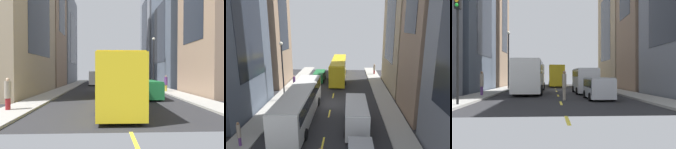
% 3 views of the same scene
% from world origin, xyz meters
% --- Properties ---
extents(ground_plane, '(40.15, 40.15, 0.00)m').
position_xyz_m(ground_plane, '(0.00, 0.00, 0.00)').
color(ground_plane, '#28282B').
extents(sidewalk_west, '(2.31, 44.00, 0.15)m').
position_xyz_m(sidewalk_west, '(-6.92, 0.00, 0.07)').
color(sidewalk_west, '#9E9B93').
rests_on(sidewalk_west, ground).
extents(sidewalk_east, '(2.31, 44.00, 0.15)m').
position_xyz_m(sidewalk_east, '(6.92, 0.00, 0.07)').
color(sidewalk_east, '#9E9B93').
rests_on(sidewalk_east, ground).
extents(lane_stripe_0, '(0.16, 2.00, 0.01)m').
position_xyz_m(lane_stripe_0, '(0.00, -21.00, 0.01)').
color(lane_stripe_0, yellow).
rests_on(lane_stripe_0, ground).
extents(lane_stripe_1, '(0.16, 2.00, 0.01)m').
position_xyz_m(lane_stripe_1, '(0.00, -15.00, 0.01)').
color(lane_stripe_1, yellow).
rests_on(lane_stripe_1, ground).
extents(lane_stripe_2, '(0.16, 2.00, 0.01)m').
position_xyz_m(lane_stripe_2, '(0.00, -9.00, 0.01)').
color(lane_stripe_2, yellow).
rests_on(lane_stripe_2, ground).
extents(lane_stripe_3, '(0.16, 2.00, 0.01)m').
position_xyz_m(lane_stripe_3, '(0.00, -3.00, 0.01)').
color(lane_stripe_3, yellow).
rests_on(lane_stripe_3, ground).
extents(lane_stripe_4, '(0.16, 2.00, 0.01)m').
position_xyz_m(lane_stripe_4, '(0.00, 3.00, 0.01)').
color(lane_stripe_4, yellow).
rests_on(lane_stripe_4, ground).
extents(lane_stripe_5, '(0.16, 2.00, 0.01)m').
position_xyz_m(lane_stripe_5, '(0.00, 9.00, 0.01)').
color(lane_stripe_5, yellow).
rests_on(lane_stripe_5, ground).
extents(lane_stripe_6, '(0.16, 2.00, 0.01)m').
position_xyz_m(lane_stripe_6, '(0.00, 15.00, 0.01)').
color(lane_stripe_6, yellow).
rests_on(lane_stripe_6, ground).
extents(lane_stripe_7, '(0.16, 2.00, 0.01)m').
position_xyz_m(lane_stripe_7, '(0.00, 21.00, 0.01)').
color(lane_stripe_7, yellow).
rests_on(lane_stripe_7, ground).
extents(building_west_0, '(9.80, 10.11, 24.83)m').
position_xyz_m(building_west_0, '(-13.13, -14.92, 12.41)').
color(building_west_0, slate).
rests_on(building_west_0, ground).
extents(building_west_1, '(6.91, 10.72, 18.10)m').
position_xyz_m(building_west_1, '(-11.70, -2.98, 9.05)').
color(building_west_1, '#4C5666').
rests_on(building_west_1, ground).
extents(building_east_0, '(8.94, 11.46, 19.22)m').
position_xyz_m(building_east_0, '(12.70, -12.86, 9.61)').
color(building_east_0, slate).
rests_on(building_east_0, ground).
extents(building_east_2, '(7.24, 11.64, 19.07)m').
position_xyz_m(building_east_2, '(11.86, 7.43, 9.54)').
color(building_east_2, tan).
rests_on(building_east_2, ground).
extents(city_bus_white, '(2.80, 12.62, 3.35)m').
position_xyz_m(city_bus_white, '(-2.84, -4.54, 2.01)').
color(city_bus_white, silver).
rests_on(city_bus_white, ground).
extents(streetcar_yellow, '(2.70, 13.73, 3.59)m').
position_xyz_m(streetcar_yellow, '(0.32, 12.62, 2.12)').
color(streetcar_yellow, yellow).
rests_on(streetcar_yellow, ground).
extents(delivery_van_white, '(2.26, 5.93, 2.58)m').
position_xyz_m(delivery_van_white, '(2.88, -6.16, 1.51)').
color(delivery_van_white, white).
rests_on(delivery_van_white, ground).
extents(car_green_1, '(1.90, 4.39, 1.69)m').
position_xyz_m(car_green_1, '(-3.04, 10.63, 1.00)').
color(car_green_1, '#1E7238').
rests_on(car_green_1, ground).
extents(car_silver_2, '(1.93, 4.17, 1.69)m').
position_xyz_m(car_silver_2, '(3.00, -12.58, 0.99)').
color(car_silver_2, '#B7BABF').
rests_on(car_silver_2, ground).
extents(pedestrian_walking_far, '(0.32, 0.32, 2.21)m').
position_xyz_m(pedestrian_walking_far, '(0.34, -13.01, 1.19)').
color(pedestrian_walking_far, gray).
rests_on(pedestrian_walking_far, ground).
extents(pedestrian_crossing_near, '(0.31, 0.31, 2.07)m').
position_xyz_m(pedestrian_crossing_near, '(-6.66, -9.83, 1.26)').
color(pedestrian_crossing_near, '#593372').
rests_on(pedestrian_crossing_near, ground).
extents(pedestrian_crossing_mid, '(0.39, 0.39, 2.03)m').
position_xyz_m(pedestrian_crossing_mid, '(7.28, 15.99, 1.21)').
color(pedestrian_crossing_mid, maroon).
rests_on(pedestrian_crossing_mid, ground).
extents(pedestrian_waiting_curb, '(0.39, 0.39, 1.93)m').
position_xyz_m(pedestrian_waiting_curb, '(-6.33, 6.09, 1.16)').
color(pedestrian_waiting_curb, gold).
rests_on(pedestrian_waiting_curb, ground).
extents(traffic_light_near_corner, '(0.32, 0.44, 6.51)m').
position_xyz_m(traffic_light_near_corner, '(-6.16, -16.44, 4.63)').
color(traffic_light_near_corner, black).
rests_on(traffic_light_near_corner, ground).
extents(streetlamp_near, '(0.44, 0.44, 7.56)m').
position_xyz_m(streetlamp_near, '(-6.26, 0.77, 4.74)').
color(streetlamp_near, black).
rests_on(streetlamp_near, ground).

